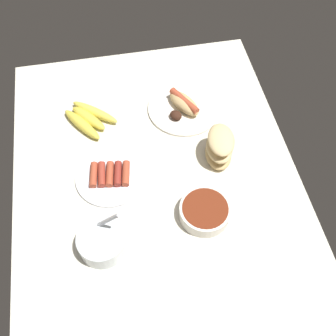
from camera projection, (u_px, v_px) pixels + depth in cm
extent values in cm
cube|color=silver|center=(157.00, 181.00, 134.78)|extent=(120.00, 90.00, 3.00)
cylinder|color=white|center=(205.00, 212.00, 124.33)|extent=(15.20, 15.20, 4.46)
cylinder|color=maroon|center=(205.00, 209.00, 122.81)|extent=(13.68, 13.68, 1.00)
cylinder|color=white|center=(110.00, 177.00, 133.22)|extent=(22.11, 22.11, 1.00)
cylinder|color=#AD472D|center=(126.00, 173.00, 131.98)|extent=(8.88, 3.68, 2.31)
cylinder|color=maroon|center=(118.00, 174.00, 131.91)|extent=(8.87, 3.58, 2.31)
cylinder|color=#AD472D|center=(110.00, 174.00, 131.85)|extent=(8.86, 3.55, 2.31)
cylinder|color=#9E3828|center=(102.00, 174.00, 131.78)|extent=(8.79, 3.06, 2.31)
cylinder|color=#AD472D|center=(94.00, 175.00, 131.71)|extent=(8.85, 3.47, 2.31)
ellipsoid|color=tan|center=(218.00, 154.00, 136.66)|extent=(13.86, 10.04, 3.60)
ellipsoid|color=#E5C689|center=(219.00, 147.00, 133.68)|extent=(13.87, 10.06, 3.60)
ellipsoid|color=#E5C689|center=(221.00, 140.00, 130.82)|extent=(13.96, 10.24, 3.60)
cylinder|color=silver|center=(102.00, 242.00, 118.07)|extent=(13.83, 13.83, 6.00)
cylinder|color=beige|center=(101.00, 241.00, 117.07)|extent=(12.17, 12.17, 2.70)
cube|color=#B7B7BC|center=(104.00, 222.00, 114.96)|extent=(5.24, 9.24, 13.48)
ellipsoid|color=#E5D14C|center=(95.00, 112.00, 146.80)|extent=(14.44, 16.38, 3.42)
ellipsoid|color=gold|center=(88.00, 118.00, 145.24)|extent=(14.25, 12.84, 3.43)
ellipsoid|color=gold|center=(82.00, 125.00, 143.72)|extent=(16.79, 13.42, 3.35)
cylinder|color=white|center=(184.00, 108.00, 149.41)|extent=(25.59, 25.59, 1.00)
ellipsoid|color=tan|center=(184.00, 103.00, 147.17)|extent=(15.04, 12.05, 4.40)
cylinder|color=#AD472D|center=(184.00, 101.00, 146.16)|extent=(12.67, 8.57, 2.40)
ellipsoid|color=#381E14|center=(176.00, 115.00, 145.09)|extent=(5.68, 5.60, 2.80)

